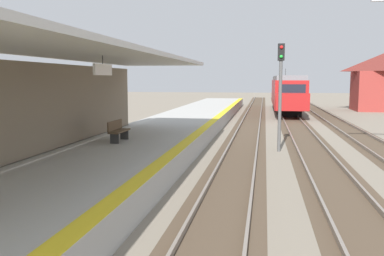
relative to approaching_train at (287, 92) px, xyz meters
The scene contains 9 objects.
station_platform 29.80m from the approaching_train, 105.21° to the right, with size 5.00×80.00×0.91m.
station_building_with_canopy 36.33m from the approaching_train, 105.33° to the right, with size 4.85×24.00×4.43m.
track_pair_nearest_platform 25.03m from the approaching_train, 97.85° to the right, with size 2.34×120.00×0.16m.
track_pair_middle 24.80m from the approaching_train, 90.01° to the right, with size 2.34×120.00×0.16m.
track_pair_far_side 25.03m from the approaching_train, 82.17° to the right, with size 2.34×120.00×0.16m.
approaching_train is the anchor object (origin of this frame).
rail_signal_post 25.44m from the approaching_train, 93.65° to the right, with size 0.32×0.34×5.20m.
platform_bench 30.46m from the approaching_train, 106.08° to the right, with size 0.45×1.60×0.88m.
distant_trackside_house 11.21m from the approaching_train, 17.98° to the left, with size 6.60×5.28×6.40m.
Camera 1 is at (2.94, -0.96, 3.51)m, focal length 38.48 mm.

